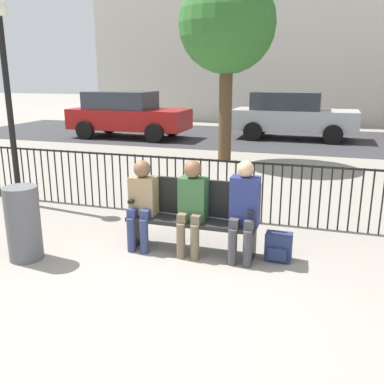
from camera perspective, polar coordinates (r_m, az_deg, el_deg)
name	(u,v)px	position (r m, az deg, el deg)	size (l,w,h in m)	color
ground_plane	(141,316)	(4.25, -6.81, -16.11)	(80.00, 80.00, 0.00)	gray
park_bench	(194,214)	(5.47, 0.25, -2.91)	(1.65, 0.45, 0.92)	black
seated_person_0	(142,199)	(5.53, -6.68, -0.99)	(0.34, 0.39, 1.16)	navy
seated_person_1	(192,202)	(5.29, 0.00, -1.40)	(0.34, 0.39, 1.21)	brown
seated_person_2	(244,206)	(5.14, 6.94, -1.92)	(0.34, 0.39, 1.24)	#3D3D42
backpack	(278,247)	(5.39, 11.45, -7.21)	(0.32, 0.25, 0.34)	navy
fence_railing	(218,184)	(6.67, 3.49, 1.07)	(9.01, 0.03, 0.95)	black
tree_1	(227,25)	(11.16, 4.70, 21.26)	(2.39, 2.39, 4.59)	#4C3823
lamp_post	(5,71)	(7.87, -23.64, 14.51)	(0.28, 0.28, 3.37)	black
street_surface	(281,139)	(15.51, 11.77, 6.96)	(24.00, 6.00, 0.01)	#333335
parked_car_0	(292,115)	(15.51, 13.21, 10.00)	(4.20, 1.94, 1.62)	#B7B7BC
parked_car_2	(127,114)	(15.62, -8.66, 10.26)	(4.20, 1.94, 1.62)	maroon
trash_bin	(23,223)	(5.60, -21.57, -3.93)	(0.41, 0.41, 0.92)	#56565B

